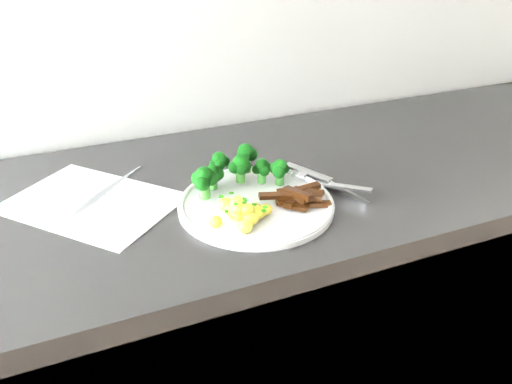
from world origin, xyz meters
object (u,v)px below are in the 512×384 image
object	(u,v)px
potatoes	(242,211)
plate	(256,203)
counter	(222,358)
recipe_paper	(92,202)
beef_strips	(297,197)
fork	(325,182)
knife	(335,187)
broccoli	(236,168)

from	to	relation	value
potatoes	plate	bearing A→B (deg)	43.71
counter	plate	bearing A→B (deg)	-61.88
recipe_paper	beef_strips	size ratio (longest dim) A/B	2.99
plate	fork	xyz separation A→B (m)	(0.14, 0.01, 0.01)
counter	potatoes	bearing A→B (deg)	-87.59
plate	knife	distance (m)	0.16
recipe_paper	plate	world-z (taller)	plate
plate	counter	bearing A→B (deg)	118.12
potatoes	beef_strips	bearing A→B (deg)	6.60
broccoli	beef_strips	distance (m)	0.13
counter	knife	bearing A→B (deg)	-24.35
potatoes	fork	size ratio (longest dim) A/B	0.71
plate	knife	world-z (taller)	knife
beef_strips	knife	xyz separation A→B (m)	(0.09, 0.02, -0.01)
plate	knife	bearing A→B (deg)	-1.61
potatoes	fork	distance (m)	0.19
broccoli	recipe_paper	bearing A→B (deg)	167.39
beef_strips	fork	xyz separation A→B (m)	(0.07, 0.03, -0.00)
counter	broccoli	world-z (taller)	broccoli
broccoli	fork	size ratio (longest dim) A/B	1.18
potatoes	knife	xyz separation A→B (m)	(0.20, 0.04, -0.01)
plate	fork	bearing A→B (deg)	2.34
counter	potatoes	distance (m)	0.48
plate	broccoli	xyz separation A→B (m)	(-0.01, 0.07, 0.04)
beef_strips	counter	bearing A→B (deg)	134.58
recipe_paper	beef_strips	distance (m)	0.37
knife	plate	bearing A→B (deg)	178.39
counter	potatoes	world-z (taller)	potatoes
counter	potatoes	xyz separation A→B (m)	(0.01, -0.13, 0.46)
counter	recipe_paper	xyz separation A→B (m)	(-0.22, 0.04, 0.44)
plate	beef_strips	xyz separation A→B (m)	(0.07, -0.03, 0.01)
plate	potatoes	xyz separation A→B (m)	(-0.04, -0.04, 0.02)
counter	broccoli	xyz separation A→B (m)	(0.04, -0.02, 0.49)
fork	beef_strips	bearing A→B (deg)	-156.10
counter	knife	xyz separation A→B (m)	(0.20, -0.09, 0.45)
counter	recipe_paper	bearing A→B (deg)	170.03
fork	broccoli	bearing A→B (deg)	157.27
beef_strips	knife	bearing A→B (deg)	14.14
plate	beef_strips	distance (m)	0.07
broccoli	fork	distance (m)	0.17
broccoli	knife	size ratio (longest dim) A/B	0.92
broccoli	potatoes	bearing A→B (deg)	-105.71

